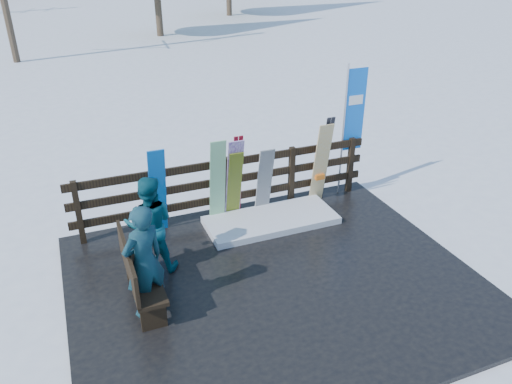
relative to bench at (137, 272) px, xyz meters
name	(u,v)px	position (x,y,z in m)	size (l,w,h in m)	color
ground	(275,285)	(1.98, -0.27, -0.60)	(700.00, 700.00, 0.00)	white
deck	(275,283)	(1.98, -0.27, -0.56)	(6.00, 5.00, 0.08)	black
fence	(227,183)	(1.98, 1.93, 0.14)	(5.60, 0.10, 1.15)	black
snow_patch	(271,220)	(2.60, 1.33, -0.46)	(2.36, 1.00, 0.12)	white
bench	(137,272)	(0.00, 0.00, 0.00)	(0.41, 1.50, 0.97)	black
snowboard_0	(158,192)	(0.68, 1.71, 0.30)	(0.28, 0.03, 1.67)	blue
snowboard_1	(218,182)	(1.73, 1.71, 0.30)	(0.28, 0.03, 1.64)	white
snowboard_2	(234,186)	(2.04, 1.71, 0.17)	(0.25, 0.03, 1.41)	#BFD222
snowboard_3	(234,180)	(2.04, 1.71, 0.28)	(0.28, 0.03, 1.63)	white
snowboard_4	(264,181)	(2.62, 1.71, 0.15)	(0.28, 0.03, 1.36)	black
snowboard_5	(321,164)	(3.78, 1.71, 0.31)	(0.29, 0.03, 1.67)	silver
ski_pair_a	(237,177)	(2.12, 1.78, 0.30)	(0.16, 0.24, 1.63)	maroon
ski_pair_b	(325,159)	(3.89, 1.78, 0.36)	(0.17, 0.30, 1.75)	black
rental_flag	(352,115)	(4.55, 1.98, 1.09)	(0.45, 0.04, 2.60)	silver
person_front	(144,262)	(0.08, -0.25, 0.32)	(0.61, 0.40, 1.66)	#174C4B
person_back	(150,225)	(0.35, 0.76, 0.27)	(0.76, 0.59, 1.57)	#0F5161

